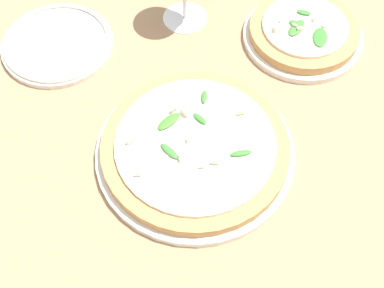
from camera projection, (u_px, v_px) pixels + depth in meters
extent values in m
plane|color=#9E7A56|center=(191.00, 173.00, 0.82)|extent=(6.00, 6.00, 0.00)
cylinder|color=silver|center=(192.00, 152.00, 0.84)|extent=(0.31, 0.31, 0.01)
cylinder|color=#B7844C|center=(192.00, 147.00, 0.82)|extent=(0.29, 0.29, 0.02)
cylinder|color=silver|center=(192.00, 143.00, 0.81)|extent=(0.25, 0.25, 0.01)
ellipsoid|color=#347629|center=(197.00, 118.00, 0.83)|extent=(0.03, 0.02, 0.01)
ellipsoid|color=#3B7230|center=(169.00, 151.00, 0.80)|extent=(0.04, 0.03, 0.01)
ellipsoid|color=#367E2A|center=(241.00, 153.00, 0.80)|extent=(0.03, 0.02, 0.01)
ellipsoid|color=#38752B|center=(202.00, 97.00, 0.86)|extent=(0.01, 0.03, 0.01)
ellipsoid|color=#3F7829|center=(169.00, 121.00, 0.83)|extent=(0.04, 0.05, 0.01)
cube|color=beige|center=(131.00, 140.00, 0.80)|extent=(0.01, 0.01, 0.01)
cube|color=beige|center=(202.00, 166.00, 0.78)|extent=(0.01, 0.00, 0.00)
cube|color=beige|center=(174.00, 109.00, 0.84)|extent=(0.01, 0.01, 0.01)
cube|color=beige|center=(242.00, 112.00, 0.83)|extent=(0.01, 0.01, 0.01)
cube|color=beige|center=(138.00, 174.00, 0.77)|extent=(0.01, 0.00, 0.01)
cube|color=beige|center=(188.00, 139.00, 0.81)|extent=(0.00, 0.01, 0.00)
cube|color=beige|center=(184.00, 112.00, 0.83)|extent=(0.01, 0.01, 0.01)
cube|color=beige|center=(215.00, 163.00, 0.78)|extent=(0.01, 0.00, 0.01)
cube|color=beige|center=(181.00, 154.00, 0.79)|extent=(0.00, 0.01, 0.01)
cylinder|color=silver|center=(302.00, 37.00, 0.97)|extent=(0.22, 0.22, 0.01)
cylinder|color=#B7844C|center=(304.00, 31.00, 0.96)|extent=(0.20, 0.20, 0.02)
cylinder|color=silver|center=(305.00, 26.00, 0.95)|extent=(0.15, 0.15, 0.01)
ellipsoid|color=#3E7430|center=(297.00, 28.00, 0.94)|extent=(0.04, 0.05, 0.01)
ellipsoid|color=#34832B|center=(304.00, 12.00, 0.96)|extent=(0.03, 0.01, 0.01)
ellipsoid|color=#387631|center=(296.00, 25.00, 0.94)|extent=(0.03, 0.03, 0.01)
ellipsoid|color=#38812E|center=(320.00, 37.00, 0.93)|extent=(0.03, 0.05, 0.01)
cube|color=beige|center=(315.00, 18.00, 0.95)|extent=(0.00, 0.01, 0.01)
cube|color=beige|center=(275.00, 27.00, 0.93)|extent=(0.01, 0.01, 0.01)
cube|color=beige|center=(295.00, 25.00, 0.94)|extent=(0.01, 0.01, 0.00)
cube|color=beige|center=(300.00, 29.00, 0.93)|extent=(0.01, 0.01, 0.01)
cube|color=beige|center=(281.00, 19.00, 0.94)|extent=(0.00, 0.01, 0.00)
cube|color=beige|center=(323.00, 27.00, 0.93)|extent=(0.01, 0.01, 0.00)
cylinder|color=white|center=(185.00, 17.00, 1.00)|extent=(0.08, 0.08, 0.00)
cylinder|color=white|center=(185.00, 4.00, 0.97)|extent=(0.01, 0.01, 0.06)
cylinder|color=silver|center=(57.00, 45.00, 0.96)|extent=(0.20, 0.20, 0.01)
torus|color=silver|center=(57.00, 41.00, 0.95)|extent=(0.19, 0.19, 0.01)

